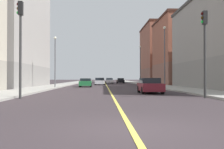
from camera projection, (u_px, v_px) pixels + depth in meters
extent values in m
plane|color=#372E31|center=(131.00, 129.00, 6.86)|extent=(400.00, 400.00, 0.00)
cube|color=#9E9B93|center=(145.00, 84.00, 56.14)|extent=(3.96, 168.00, 0.15)
cube|color=#9E9B93|center=(66.00, 84.00, 55.50)|extent=(3.96, 168.00, 0.15)
cube|color=#E5D14C|center=(106.00, 84.00, 55.82)|extent=(0.16, 154.00, 0.01)
cube|color=brown|center=(180.00, 74.00, 51.14)|extent=(8.21, 14.20, 4.15)
cube|color=#93513D|center=(180.00, 42.00, 51.23)|extent=(8.21, 14.20, 8.66)
cube|color=#42241B|center=(180.00, 19.00, 51.29)|extent=(8.51, 14.50, 0.40)
cube|color=brown|center=(160.00, 76.00, 69.12)|extent=(8.21, 16.57, 3.82)
cube|color=#93513D|center=(160.00, 48.00, 69.22)|extent=(8.21, 16.57, 11.15)
cube|color=#42241B|center=(159.00, 27.00, 69.30)|extent=(8.51, 16.87, 0.40)
cube|color=gray|center=(8.00, 76.00, 37.90)|extent=(8.21, 19.46, 3.18)
cube|color=#9E9993|center=(9.00, 0.00, 38.05)|extent=(8.21, 19.46, 19.34)
cylinder|color=#2D2D2D|center=(205.00, 61.00, 17.31)|extent=(0.16, 0.16, 4.97)
cube|color=black|center=(205.00, 18.00, 17.35)|extent=(0.28, 0.32, 0.90)
sphere|color=#320404|center=(202.00, 14.00, 17.35)|extent=(0.20, 0.20, 0.20)
sphere|color=#352204|center=(202.00, 18.00, 17.34)|extent=(0.20, 0.20, 0.20)
sphere|color=green|center=(202.00, 22.00, 17.34)|extent=(0.20, 0.20, 0.20)
cylinder|color=#2D2D2D|center=(20.00, 57.00, 16.85)|extent=(0.16, 0.16, 5.47)
cube|color=black|center=(21.00, 8.00, 16.90)|extent=(0.28, 0.32, 0.90)
sphere|color=#320404|center=(18.00, 4.00, 16.90)|extent=(0.20, 0.20, 0.20)
sphere|color=#352204|center=(18.00, 8.00, 16.89)|extent=(0.20, 0.20, 0.20)
sphere|color=green|center=(18.00, 13.00, 16.89)|extent=(0.20, 0.20, 0.20)
cylinder|color=#4C4C51|center=(165.00, 58.00, 32.62)|extent=(0.14, 0.14, 7.43)
sphere|color=#EAEACC|center=(165.00, 28.00, 32.67)|extent=(0.36, 0.36, 0.36)
cylinder|color=#4C4C51|center=(55.00, 63.00, 34.67)|extent=(0.14, 0.14, 6.45)
sphere|color=#EAEACC|center=(55.00, 38.00, 34.72)|extent=(0.36, 0.36, 0.36)
cylinder|color=#4C4C51|center=(140.00, 66.00, 53.62)|extent=(0.14, 0.14, 7.59)
sphere|color=#EAEACC|center=(140.00, 47.00, 53.67)|extent=(0.36, 0.36, 0.36)
cube|color=white|center=(109.00, 81.00, 64.75)|extent=(1.97, 4.12, 0.65)
cube|color=black|center=(109.00, 79.00, 64.68)|extent=(1.67, 1.99, 0.43)
cylinder|color=black|center=(106.00, 82.00, 65.93)|extent=(0.25, 0.65, 0.64)
cylinder|color=black|center=(112.00, 82.00, 66.06)|extent=(0.25, 0.65, 0.64)
cylinder|color=black|center=(106.00, 82.00, 63.43)|extent=(0.25, 0.65, 0.64)
cylinder|color=black|center=(113.00, 82.00, 63.56)|extent=(0.25, 0.65, 0.64)
cube|color=#1E6B38|center=(86.00, 83.00, 39.03)|extent=(1.86, 4.35, 0.67)
cube|color=black|center=(86.00, 80.00, 39.12)|extent=(1.60, 2.16, 0.40)
cylinder|color=black|center=(81.00, 85.00, 40.32)|extent=(0.23, 0.64, 0.64)
cylinder|color=black|center=(91.00, 85.00, 40.41)|extent=(0.23, 0.64, 0.64)
cylinder|color=black|center=(80.00, 85.00, 37.65)|extent=(0.23, 0.64, 0.64)
cylinder|color=black|center=(91.00, 85.00, 37.74)|extent=(0.23, 0.64, 0.64)
cube|color=orange|center=(109.00, 81.00, 74.10)|extent=(1.88, 4.38, 0.67)
cube|color=black|center=(109.00, 79.00, 74.08)|extent=(1.59, 2.25, 0.48)
cylinder|color=black|center=(106.00, 82.00, 75.37)|extent=(0.24, 0.65, 0.64)
cylinder|color=black|center=(111.00, 82.00, 75.49)|extent=(0.24, 0.65, 0.64)
cylinder|color=black|center=(107.00, 82.00, 72.70)|extent=(0.24, 0.65, 0.64)
cylinder|color=black|center=(112.00, 82.00, 72.82)|extent=(0.24, 0.65, 0.64)
cube|color=maroon|center=(150.00, 87.00, 22.91)|extent=(1.85, 4.09, 0.66)
cube|color=black|center=(150.00, 81.00, 23.03)|extent=(1.61, 1.95, 0.47)
cylinder|color=black|center=(139.00, 89.00, 24.15)|extent=(0.22, 0.64, 0.64)
cylinder|color=black|center=(156.00, 89.00, 24.20)|extent=(0.22, 0.64, 0.64)
cylinder|color=black|center=(143.00, 90.00, 21.62)|extent=(0.22, 0.64, 0.64)
cylinder|color=black|center=(162.00, 90.00, 21.67)|extent=(0.22, 0.64, 0.64)
cube|color=black|center=(120.00, 81.00, 65.46)|extent=(1.79, 4.11, 0.65)
cube|color=black|center=(120.00, 79.00, 65.47)|extent=(1.58, 2.02, 0.45)
cylinder|color=black|center=(117.00, 82.00, 66.70)|extent=(0.22, 0.64, 0.64)
cylinder|color=black|center=(123.00, 82.00, 66.76)|extent=(0.22, 0.64, 0.64)
cylinder|color=black|center=(118.00, 82.00, 64.15)|extent=(0.22, 0.64, 0.64)
cylinder|color=black|center=(124.00, 82.00, 64.22)|extent=(0.22, 0.64, 0.64)
cube|color=silver|center=(100.00, 82.00, 49.91)|extent=(1.93, 4.07, 0.67)
cube|color=black|center=(100.00, 79.00, 50.05)|extent=(1.68, 1.77, 0.51)
cylinder|color=black|center=(95.00, 83.00, 51.11)|extent=(0.23, 0.64, 0.64)
cylinder|color=black|center=(104.00, 83.00, 51.20)|extent=(0.23, 0.64, 0.64)
cylinder|color=black|center=(95.00, 83.00, 48.61)|extent=(0.23, 0.64, 0.64)
cylinder|color=black|center=(104.00, 83.00, 48.69)|extent=(0.23, 0.64, 0.64)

